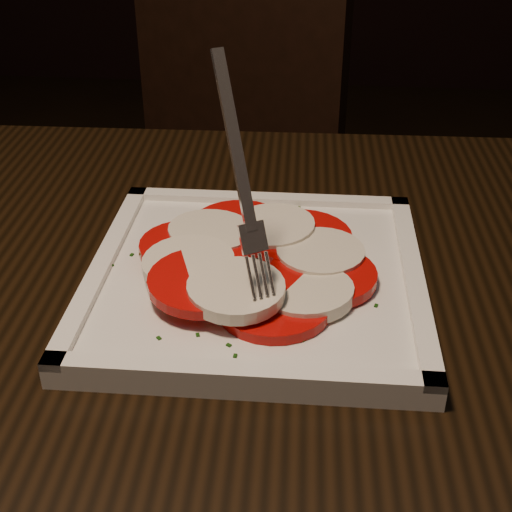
% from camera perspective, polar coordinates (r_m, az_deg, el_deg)
% --- Properties ---
extents(table, '(1.22, 0.83, 0.75)m').
position_cam_1_polar(table, '(0.59, -2.80, -14.13)').
color(table, black).
rests_on(table, ground).
extents(chair, '(0.54, 0.54, 0.93)m').
position_cam_1_polar(chair, '(1.35, -3.30, 7.96)').
color(chair, black).
rests_on(chair, ground).
extents(plate, '(0.26, 0.26, 0.01)m').
position_cam_1_polar(plate, '(0.57, 0.00, -1.94)').
color(plate, white).
rests_on(plate, table).
extents(caprese_salad, '(0.21, 0.22, 0.03)m').
position_cam_1_polar(caprese_salad, '(0.56, -0.01, -0.35)').
color(caprese_salad, '#B80406').
rests_on(caprese_salad, plate).
extents(fork, '(0.07, 0.08, 0.15)m').
position_cam_1_polar(fork, '(0.49, -1.69, 6.95)').
color(fork, white).
rests_on(fork, caprese_salad).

